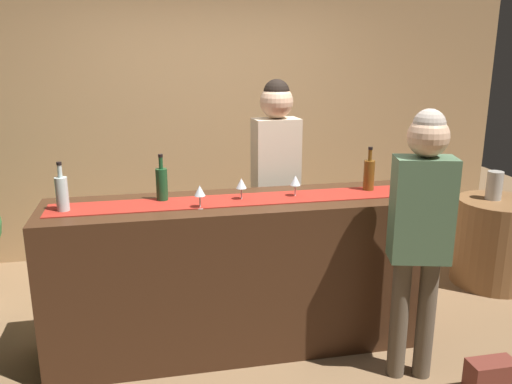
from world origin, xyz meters
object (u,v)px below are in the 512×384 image
handbag (491,378)px  vase_on_side_table (494,185)px  bartender (276,168)px  customer_sipping (421,220)px  wine_bottle_green (162,184)px  wine_glass_mid_counter (200,191)px  wine_bottle_amber (369,174)px  wine_bottle_clear (62,193)px  wine_glass_far_end (242,184)px  wine_glass_near_customer (295,181)px  round_side_table (495,242)px

handbag → vase_on_side_table: bearing=57.0°
bartender → customer_sipping: size_ratio=1.06×
wine_bottle_green → wine_glass_mid_counter: 0.30m
wine_bottle_amber → wine_bottle_clear: bearing=-177.8°
wine_glass_far_end → handbag: wine_glass_far_end is taller
bartender → vase_on_side_table: bearing=175.0°
wine_bottle_green → vase_on_side_table: bearing=10.0°
customer_sipping → wine_glass_near_customer: bearing=150.3°
wine_bottle_green → customer_sipping: bearing=-24.6°
wine_glass_far_end → handbag: size_ratio=0.51×
wine_glass_mid_counter → wine_glass_far_end: bearing=23.6°
wine_bottle_green → bartender: size_ratio=0.17×
wine_glass_far_end → handbag: 1.88m
wine_bottle_amber → round_side_table: size_ratio=0.41×
wine_bottle_amber → round_side_table: wine_bottle_amber is taller
vase_on_side_table → handbag: 1.86m
wine_glass_near_customer → wine_glass_mid_counter: 0.65m
customer_sipping → round_side_table: 1.85m
wine_bottle_green → round_side_table: 2.93m
vase_on_side_table → wine_bottle_clear: bearing=-169.9°
bartender → round_side_table: size_ratio=2.38×
wine_glass_mid_counter → round_side_table: size_ratio=0.19×
vase_on_side_table → customer_sipping: bearing=-138.6°
customer_sipping → wine_bottle_green: bearing=170.1°
bartender → handbag: (0.96, -1.43, -0.99)m
bartender → round_side_table: (1.93, -0.05, -0.73)m
wine_bottle_amber → round_side_table: 1.67m
wine_bottle_green → wine_bottle_clear: bearing=-169.3°
wine_bottle_clear → wine_glass_mid_counter: 0.81m
customer_sipping → handbag: size_ratio=5.92×
wine_glass_near_customer → bartender: (0.01, 0.57, -0.04)m
wine_bottle_amber → handbag: wine_bottle_amber is taller
wine_bottle_clear → bartender: 1.57m
wine_bottle_green → wine_glass_mid_counter: (0.22, -0.21, -0.01)m
bartender → wine_bottle_clear: bearing=17.4°
wine_glass_far_end → round_side_table: bearing=12.9°
wine_bottle_amber → bartender: bearing=135.2°
bartender → round_side_table: bartender is taller
wine_bottle_clear → handbag: 2.75m
wine_bottle_green → wine_bottle_amber: same height
wine_glass_far_end → vase_on_side_table: wine_glass_far_end is taller
wine_glass_mid_counter → wine_bottle_amber: bearing=8.5°
wine_bottle_amber → vase_on_side_table: size_ratio=1.26×
handbag → wine_bottle_amber: bearing=115.5°
bartender → vase_on_side_table: bartender is taller
wine_bottle_green → wine_glass_near_customer: bearing=-5.6°
wine_bottle_clear → round_side_table: wine_bottle_clear is taller
bartender → round_side_table: 2.06m
wine_glass_mid_counter → handbag: wine_glass_mid_counter is taller
wine_bottle_clear → bartender: size_ratio=0.17×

